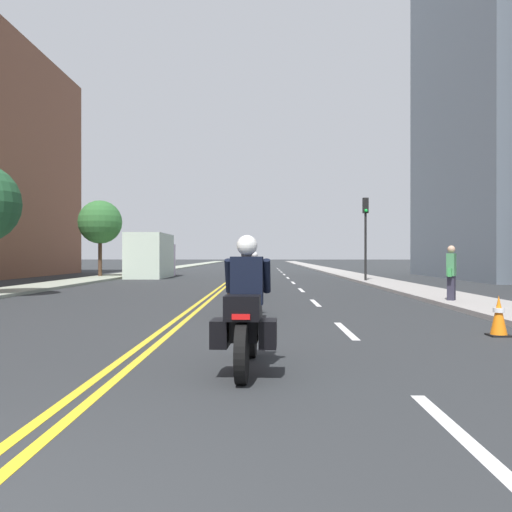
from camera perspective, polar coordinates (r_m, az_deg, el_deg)
name	(u,v)px	position (r m, az deg, el deg)	size (l,w,h in m)	color
ground_plane	(243,271)	(50.41, -1.34, -1.55)	(264.00, 264.00, 0.00)	#2A2D2F
sidewalk_left	(159,270)	(51.29, -10.15, -1.45)	(2.17, 144.00, 0.12)	#98A08C
sidewalk_right	(328,270)	(50.73, 7.57, -1.47)	(2.17, 144.00, 0.12)	#9C9893
centreline_yellow_inner	(242,271)	(50.41, -1.47, -1.54)	(0.12, 132.00, 0.01)	yellow
centreline_yellow_outer	(245,271)	(50.40, -1.20, -1.54)	(0.12, 132.00, 0.01)	yellow
lane_dashes_white	(290,280)	(31.43, 3.60, -2.52)	(0.14, 56.40, 0.01)	silver
building_right_1	(506,76)	(39.06, 24.71, 16.75)	(7.83, 15.39, 25.28)	slate
motorcycle_0	(246,317)	(6.77, -1.00, -6.36)	(0.78, 2.28, 1.69)	black
motorcycle_1	(246,288)	(12.80, -1.04, -3.40)	(0.78, 2.26, 1.58)	black
motorcycle_2	(246,279)	(17.96, -1.07, -2.41)	(0.78, 2.24, 1.61)	black
motorcycle_3	(255,273)	(23.57, -0.14, -1.84)	(0.76, 2.16, 1.58)	black
traffic_cone_0	(499,316)	(10.60, 24.04, -5.74)	(0.36, 0.36, 0.72)	black
traffic_light_near	(366,224)	(29.03, 11.38, 3.30)	(0.28, 0.38, 4.43)	black
pedestrian_0	(451,274)	(16.88, 19.74, -1.77)	(0.38, 0.50, 1.72)	#2B2939
street_tree_0	(100,222)	(35.91, -15.99, 3.41)	(2.74, 2.74, 4.91)	#4D3424
parked_truck	(152,258)	(35.86, -10.84, -0.17)	(2.20, 6.50, 2.80)	silver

